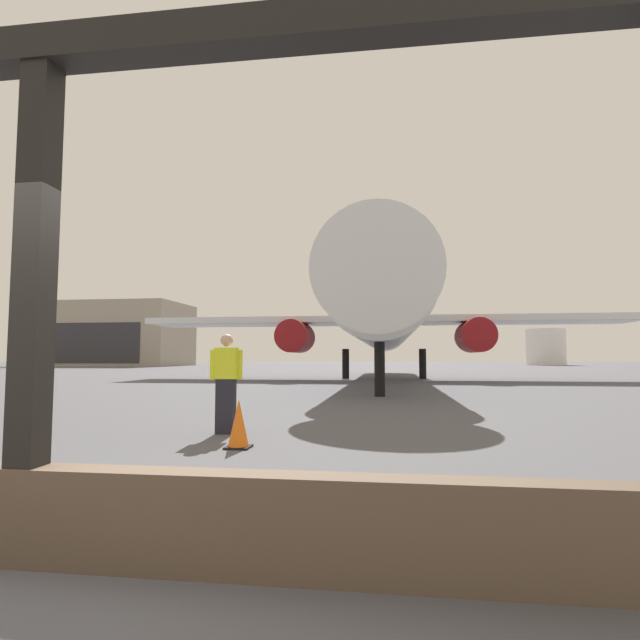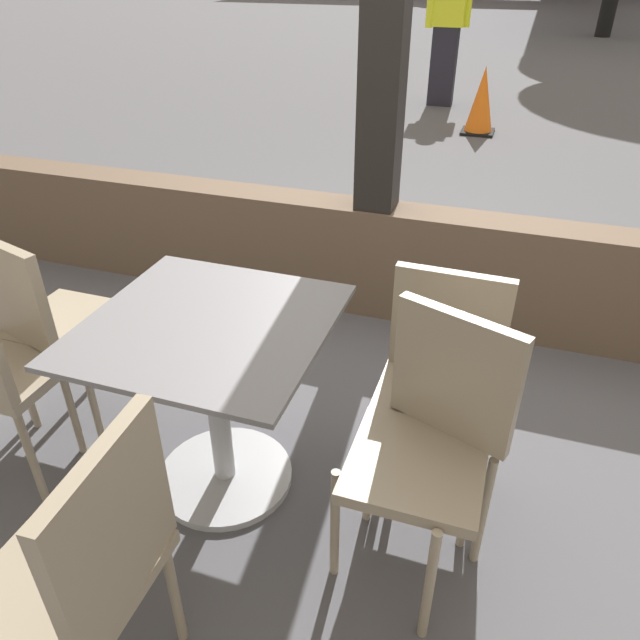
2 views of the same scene
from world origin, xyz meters
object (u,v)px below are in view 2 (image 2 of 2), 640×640
at_px(cafe_chair_window_left, 440,374).
at_px(cafe_chair_window_right, 46,317).
at_px(ground_crew_worker, 447,31).
at_px(dining_table, 216,393).
at_px(cafe_chair_aisle_right, 433,432).
at_px(cafe_chair_side_extra, 89,563).
at_px(traffic_cone, 482,102).

relative_size(cafe_chair_window_left, cafe_chair_window_right, 0.96).
height_order(cafe_chair_window_right, ground_crew_worker, ground_crew_worker).
relative_size(dining_table, cafe_chair_window_right, 0.88).
distance_m(cafe_chair_window_left, cafe_chair_aisle_right, 0.32).
height_order(cafe_chair_window_right, cafe_chair_aisle_right, cafe_chair_aisle_right).
height_order(cafe_chair_window_left, cafe_chair_aisle_right, cafe_chair_aisle_right).
distance_m(cafe_chair_side_extra, ground_crew_worker, 7.76).
distance_m(cafe_chair_window_left, cafe_chair_side_extra, 1.23).
distance_m(dining_table, traffic_cone, 5.65).
xyz_separation_m(dining_table, ground_crew_worker, (-0.26, 6.95, 0.48)).
xyz_separation_m(dining_table, traffic_cone, (0.38, 5.63, -0.09)).
bearing_deg(cafe_chair_window_left, ground_crew_worker, 98.52).
bearing_deg(cafe_chair_window_left, cafe_chair_aisle_right, -85.11).
bearing_deg(cafe_chair_window_right, cafe_chair_window_left, 5.86).
xyz_separation_m(cafe_chair_aisle_right, traffic_cone, (-0.39, 5.71, -0.20)).
bearing_deg(dining_table, cafe_chair_side_extra, -83.96).
xyz_separation_m(cafe_chair_side_extra, traffic_cone, (0.30, 6.42, -0.20)).
height_order(cafe_chair_window_left, cafe_chair_window_right, cafe_chair_window_right).
relative_size(cafe_chair_window_right, cafe_chair_side_extra, 0.99).
xyz_separation_m(dining_table, cafe_chair_window_right, (-0.77, 0.08, 0.12)).
bearing_deg(traffic_cone, cafe_chair_aisle_right, -86.07).
bearing_deg(traffic_cone, cafe_chair_window_right, -101.71).
bearing_deg(ground_crew_worker, dining_table, -87.87).
relative_size(cafe_chair_aisle_right, ground_crew_worker, 0.52).
bearing_deg(traffic_cone, cafe_chair_window_left, -86.12).
bearing_deg(ground_crew_worker, cafe_chair_window_right, -94.25).
bearing_deg(cafe_chair_window_right, traffic_cone, 78.29).
height_order(dining_table, traffic_cone, dining_table).
relative_size(cafe_chair_window_right, ground_crew_worker, 0.52).
distance_m(dining_table, cafe_chair_window_right, 0.78).
bearing_deg(cafe_chair_side_extra, traffic_cone, 87.34).
height_order(dining_table, cafe_chair_side_extra, cafe_chair_side_extra).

